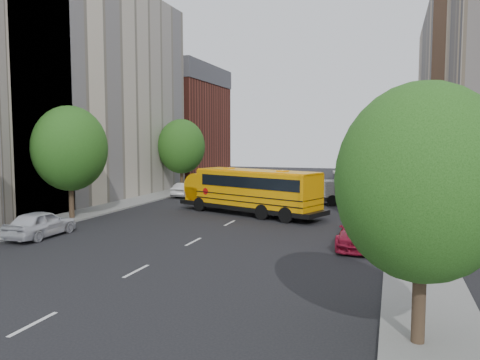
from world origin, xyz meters
The scene contains 19 objects.
ground centered at (0.00, 0.00, 0.00)m, with size 120.00×120.00×0.00m, color black.
sidewalk_left centered at (-11.50, 5.00, 0.06)m, with size 3.00×80.00×0.12m, color slate.
sidewalk_right centered at (11.50, 5.00, 0.06)m, with size 3.00×80.00×0.12m, color slate.
lane_markings centered at (0.00, 10.00, 0.01)m, with size 0.15×64.00×0.01m, color silver.
building_left_cream centered at (-18.00, 6.00, 10.00)m, with size 10.00×26.00×20.00m, color beige.
building_left_redbrick centered at (-18.00, 28.00, 6.50)m, with size 10.00×15.00×13.00m, color maroon.
building_right_far centered at (18.00, 20.00, 9.00)m, with size 10.00×22.00×18.00m, color tan.
street_tree_1 centered at (-11.00, -4.00, 4.95)m, with size 5.12×5.12×7.90m.
street_tree_2 centered at (-11.00, 14.00, 4.83)m, with size 4.99×4.99×7.71m.
street_tree_3 centered at (11.00, -18.00, 4.45)m, with size 4.61×4.61×7.11m.
street_tree_4 centered at (11.00, 14.00, 5.08)m, with size 5.25×5.25×8.10m.
street_tree_5 centered at (11.00, 26.00, 4.70)m, with size 4.86×4.86×7.51m.
school_bus centered at (0.05, 1.98, 1.91)m, with size 12.23×7.06×3.42m.
safari_truck centered at (7.67, 9.49, 1.51)m, with size 6.94×3.36×2.85m.
parked_car_0 centered at (-8.80, -9.55, 0.78)m, with size 1.85×4.59×1.56m, color silver.
parked_car_1 centered at (-8.80, 10.37, 0.68)m, with size 1.45×4.15×1.37m, color silver.
parked_car_3 centered at (8.80, -6.23, 0.79)m, with size 2.20×5.42×1.57m, color maroon.
parked_car_4 centered at (9.60, 14.84, 0.75)m, with size 1.77×4.39×1.49m, color #3A3862.
parked_car_5 centered at (8.97, 25.63, 0.64)m, with size 1.36×3.89×1.28m, color gray.
Camera 1 is at (10.21, -31.11, 5.59)m, focal length 35.00 mm.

